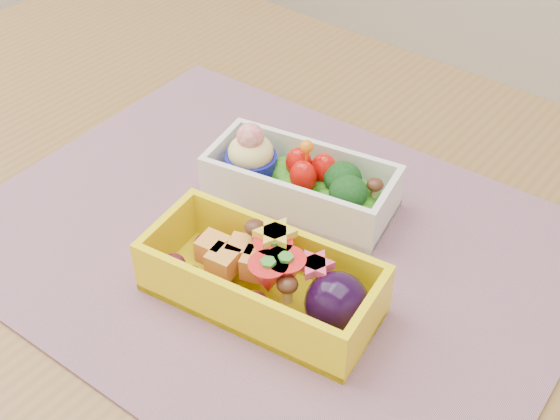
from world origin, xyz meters
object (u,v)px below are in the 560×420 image
Objects in this scene: placemat at (270,242)px; bento_white at (300,181)px; table at (268,332)px; bento_yellow at (266,279)px.

bento_white is (-0.01, 0.06, 0.03)m from placemat.
table is at bearing -84.49° from bento_white.
bento_white is 0.13m from bento_yellow.
bento_yellow is (0.06, -0.12, 0.00)m from bento_white.
placemat is at bearing 122.61° from table.
placemat is (-0.01, 0.02, 0.10)m from table.
bento_white is at bearing 107.14° from bento_yellow.
bento_white reaches higher than bento_yellow.
table is at bearing -57.39° from placemat.
bento_yellow is (0.03, -0.04, 0.13)m from table.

